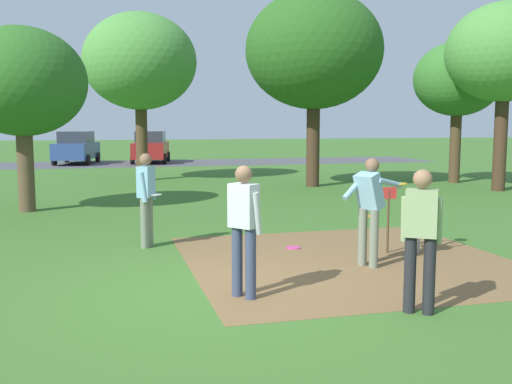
# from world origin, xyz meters

# --- Properties ---
(ground_plane) EXTENTS (160.00, 160.00, 0.00)m
(ground_plane) POSITION_xyz_m (0.00, 0.00, 0.00)
(ground_plane) COLOR #3D6B28
(dirt_tee_pad) EXTENTS (5.22, 5.19, 0.01)m
(dirt_tee_pad) POSITION_xyz_m (2.35, 1.23, 0.00)
(dirt_tee_pad) COLOR brown
(dirt_tee_pad) RESTS_ON ground
(disc_golf_basket) EXTENTS (0.98, 0.58, 1.39)m
(disc_golf_basket) POSITION_xyz_m (3.73, 1.48, 0.75)
(disc_golf_basket) COLOR #9E9EA3
(disc_golf_basket) RESTS_ON ground
(player_foreground_watching) EXTENTS (0.45, 0.47, 1.71)m
(player_foreground_watching) POSITION_xyz_m (0.21, -0.34, 0.97)
(player_foreground_watching) COLOR #384260
(player_foreground_watching) RESTS_ON ground
(player_throwing) EXTENTS (1.17, 0.49, 1.71)m
(player_throwing) POSITION_xyz_m (2.49, 0.76, 0.99)
(player_throwing) COLOR slate
(player_throwing) RESTS_ON ground
(player_waiting_left) EXTENTS (0.48, 0.45, 1.71)m
(player_waiting_left) POSITION_xyz_m (2.06, -1.48, 0.97)
(player_waiting_left) COLOR #232328
(player_waiting_left) RESTS_ON ground
(player_waiting_right) EXTENTS (0.45, 0.49, 1.71)m
(player_waiting_right) POSITION_xyz_m (-0.77, 3.15, 0.97)
(player_waiting_right) COLOR slate
(player_waiting_right) RESTS_ON ground
(frisbee_by_tee) EXTENTS (0.26, 0.26, 0.02)m
(frisbee_by_tee) POSITION_xyz_m (1.77, 2.35, 0.01)
(frisbee_by_tee) COLOR #E53D99
(frisbee_by_tee) RESTS_ON ground
(frisbee_mid_grass) EXTENTS (0.24, 0.24, 0.02)m
(frisbee_mid_grass) POSITION_xyz_m (4.78, 5.37, 0.01)
(frisbee_mid_grass) COLOR orange
(frisbee_mid_grass) RESTS_ON ground
(tree_near_left) EXTENTS (4.85, 4.85, 6.89)m
(tree_near_left) POSITION_xyz_m (5.80, 12.24, 4.80)
(tree_near_left) COLOR #422D1E
(tree_near_left) RESTS_ON ground
(tree_near_right) EXTENTS (3.82, 3.82, 6.22)m
(tree_near_right) POSITION_xyz_m (11.39, 9.34, 4.56)
(tree_near_right) COLOR #422D1E
(tree_near_right) RESTS_ON ground
(tree_mid_left) EXTENTS (4.43, 4.43, 6.57)m
(tree_mid_left) POSITION_xyz_m (-0.00, 16.12, 4.65)
(tree_mid_left) COLOR #4C3823
(tree_mid_left) RESTS_ON ground
(tree_mid_center) EXTENTS (3.29, 3.29, 5.34)m
(tree_mid_center) POSITION_xyz_m (11.54, 12.14, 3.90)
(tree_mid_center) COLOR #4C3823
(tree_mid_center) RESTS_ON ground
(tree_mid_right) EXTENTS (3.23, 3.23, 4.67)m
(tree_mid_right) POSITION_xyz_m (-3.43, 8.38, 3.27)
(tree_mid_right) COLOR brown
(tree_mid_right) RESTS_ON ground
(parking_lot_strip) EXTENTS (36.00, 6.00, 0.01)m
(parking_lot_strip) POSITION_xyz_m (0.00, 26.45, 0.00)
(parking_lot_strip) COLOR #4C4C51
(parking_lot_strip) RESTS_ON ground
(parked_car_leftmost) EXTENTS (2.59, 4.47, 1.84)m
(parked_car_leftmost) POSITION_xyz_m (-2.96, 27.07, 0.92)
(parked_car_leftmost) COLOR #2D4784
(parked_car_leftmost) RESTS_ON ground
(parked_car_center_left) EXTENTS (2.54, 4.46, 1.84)m
(parked_car_center_left) POSITION_xyz_m (1.20, 26.95, 0.92)
(parked_car_center_left) COLOR maroon
(parked_car_center_left) RESTS_ON ground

